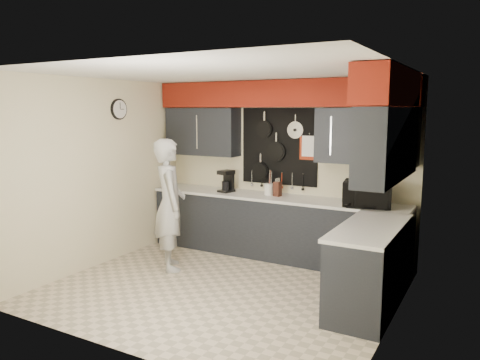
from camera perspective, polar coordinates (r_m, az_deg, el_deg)
The scene contains 10 objects.
ground at distance 5.90m, azimuth -2.11°, elevation -13.04°, with size 4.00×4.00×0.00m, color beige.
back_wall_assembly at distance 6.90m, azimuth 4.83°, elevation 7.18°, with size 4.00×0.36×2.60m.
right_wall_assembly at distance 5.05m, azimuth 17.74°, elevation 5.54°, with size 0.36×3.50×2.60m.
left_wall_assembly at distance 6.81m, azimuth -16.60°, elevation 1.13°, with size 0.05×3.50×2.60m.
base_cabinets at distance 6.51m, azimuth 6.82°, elevation -6.78°, with size 3.95×2.20×0.92m.
microwave at distance 6.31m, azimuth 15.26°, elevation -1.65°, with size 0.61×0.41×0.34m, color black.
knife_block at distance 6.85m, azimuth 4.59°, elevation -1.11°, with size 0.10×0.10×0.21m, color #3D1B13.
utensil_crock at distance 6.95m, azimuth 3.52°, elevation -1.13°, with size 0.13×0.13×0.17m, color white.
coffee_maker at distance 7.19m, azimuth -1.59°, elevation -0.07°, with size 0.22×0.26×0.34m.
person at distance 6.44m, azimuth -8.57°, elevation -2.97°, with size 0.66×0.43×1.79m, color #B8B9B6.
Camera 1 is at (2.86, -4.68, 2.18)m, focal length 35.00 mm.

